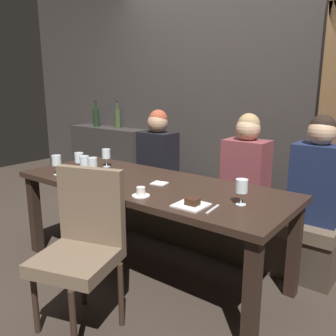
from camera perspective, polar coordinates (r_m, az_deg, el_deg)
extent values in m
plane|color=#382D26|center=(2.99, -3.02, -16.07)|extent=(9.00, 9.00, 0.00)
cube|color=#383330|center=(3.62, 9.63, 13.66)|extent=(6.00, 0.12, 3.00)
cube|color=#2F2B29|center=(4.55, -9.54, 0.54)|extent=(1.10, 0.28, 0.95)
cube|color=black|center=(3.37, -20.70, -7.00)|extent=(0.08, 0.08, 0.69)
cube|color=black|center=(2.09, 13.37, -19.59)|extent=(0.08, 0.08, 0.69)
cube|color=black|center=(3.76, -11.67, -4.30)|extent=(0.08, 0.08, 0.69)
cube|color=black|center=(2.67, 19.71, -12.35)|extent=(0.08, 0.08, 0.69)
cube|color=#302119|center=(2.71, -3.20, -2.77)|extent=(2.20, 0.84, 0.04)
cube|color=#40352A|center=(3.43, 4.63, -8.89)|extent=(2.50, 0.40, 0.35)
cube|color=brown|center=(3.35, 4.70, -5.33)|extent=(2.50, 0.44, 0.10)
cylinder|color=#302119|center=(2.38, -20.69, -19.52)|extent=(0.04, 0.04, 0.42)
cylinder|color=#302119|center=(2.13, -15.04, -23.41)|extent=(0.04, 0.04, 0.42)
cylinder|color=#302119|center=(2.56, -13.60, -16.60)|extent=(0.04, 0.04, 0.42)
cylinder|color=#302119|center=(2.32, -7.61, -19.64)|extent=(0.04, 0.04, 0.42)
cube|color=brown|center=(2.22, -14.62, -14.26)|extent=(0.55, 0.55, 0.08)
cube|color=brown|center=(2.25, -12.33, -5.91)|extent=(0.44, 0.19, 0.48)
cube|color=black|center=(3.50, -1.67, 1.21)|extent=(0.36, 0.24, 0.57)
sphere|color=tan|center=(3.44, -1.71, 7.32)|extent=(0.20, 0.20, 0.20)
sphere|color=brown|center=(3.45, -1.61, 7.91)|extent=(0.18, 0.18, 0.18)
cube|color=brown|center=(3.03, 12.43, -0.95)|extent=(0.36, 0.24, 0.58)
sphere|color=tan|center=(2.96, 12.80, 6.19)|extent=(0.20, 0.20, 0.20)
sphere|color=#9E7F56|center=(2.97, 12.92, 6.87)|extent=(0.18, 0.18, 0.18)
cube|color=#192342|center=(2.88, 22.89, -2.30)|extent=(0.36, 0.24, 0.59)
sphere|color=tan|center=(2.80, 23.61, 5.36)|extent=(0.20, 0.20, 0.20)
sphere|color=black|center=(2.81, 23.73, 6.09)|extent=(0.18, 0.18, 0.18)
cylinder|color=black|center=(4.57, -11.54, 7.96)|extent=(0.08, 0.08, 0.22)
cylinder|color=black|center=(4.56, -11.63, 9.90)|extent=(0.03, 0.03, 0.09)
cylinder|color=black|center=(4.56, -11.66, 10.56)|extent=(0.03, 0.03, 0.02)
cylinder|color=#384728|center=(4.36, -8.15, 7.85)|extent=(0.08, 0.08, 0.22)
cylinder|color=#384728|center=(4.35, -8.22, 9.88)|extent=(0.03, 0.03, 0.09)
cylinder|color=black|center=(4.35, -8.24, 10.57)|extent=(0.03, 0.03, 0.02)
cylinder|color=silver|center=(3.13, -14.06, -0.50)|extent=(0.06, 0.06, 0.00)
cylinder|color=silver|center=(3.12, -14.10, 0.20)|extent=(0.01, 0.01, 0.07)
cylinder|color=silver|center=(3.11, -14.18, 1.64)|extent=(0.08, 0.08, 0.08)
cylinder|color=gold|center=(3.11, -14.16, 1.25)|extent=(0.07, 0.07, 0.04)
cylinder|color=silver|center=(2.90, -12.00, -1.49)|extent=(0.06, 0.06, 0.00)
cylinder|color=silver|center=(2.89, -12.03, -0.73)|extent=(0.01, 0.01, 0.07)
cylinder|color=silver|center=(2.87, -12.11, 0.82)|extent=(0.08, 0.08, 0.08)
cylinder|color=silver|center=(2.98, -13.24, -1.15)|extent=(0.06, 0.06, 0.00)
cylinder|color=silver|center=(2.97, -13.28, -0.41)|extent=(0.01, 0.01, 0.07)
cylinder|color=silver|center=(2.95, -13.37, 1.10)|extent=(0.08, 0.08, 0.08)
cylinder|color=silver|center=(2.26, 11.68, -5.77)|extent=(0.06, 0.06, 0.00)
cylinder|color=silver|center=(2.24, 11.73, -4.82)|extent=(0.01, 0.01, 0.07)
cylinder|color=silver|center=(2.22, 11.83, -2.85)|extent=(0.08, 0.08, 0.08)
cylinder|color=maroon|center=(2.23, 11.80, -3.50)|extent=(0.07, 0.07, 0.03)
cylinder|color=silver|center=(3.07, -17.44, -0.99)|extent=(0.06, 0.06, 0.00)
cylinder|color=silver|center=(3.06, -17.49, -0.27)|extent=(0.01, 0.01, 0.07)
cylinder|color=silver|center=(3.04, -17.60, 1.19)|extent=(0.08, 0.08, 0.08)
cylinder|color=silver|center=(3.26, -9.89, 0.24)|extent=(0.06, 0.06, 0.00)
cylinder|color=silver|center=(3.25, -9.92, 0.92)|extent=(0.01, 0.01, 0.07)
cylinder|color=silver|center=(3.23, -9.98, 2.30)|extent=(0.08, 0.08, 0.08)
cylinder|color=white|center=(2.38, -4.41, -4.48)|extent=(0.12, 0.12, 0.01)
cylinder|color=white|center=(2.37, -4.42, -3.75)|extent=(0.06, 0.06, 0.06)
cylinder|color=brown|center=(2.36, -4.43, -3.19)|extent=(0.05, 0.05, 0.01)
cube|color=white|center=(2.19, 3.74, -6.01)|extent=(0.19, 0.19, 0.01)
cube|color=#381E14|center=(2.18, 3.97, -5.44)|extent=(0.08, 0.06, 0.04)
cube|color=silver|center=(2.14, 7.24, -6.61)|extent=(0.03, 0.17, 0.01)
cube|color=silver|center=(2.66, -1.40, -2.49)|extent=(0.13, 0.12, 0.01)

